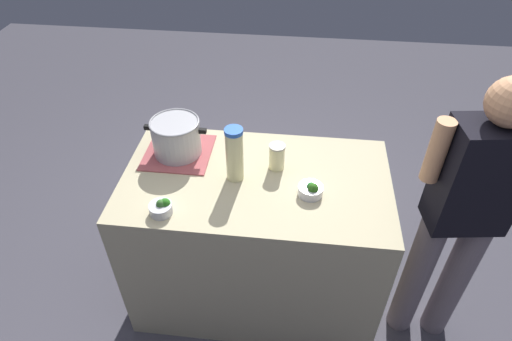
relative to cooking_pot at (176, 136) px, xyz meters
The scene contains 9 objects.
ground_plane 1.15m from the cooking_pot, 19.60° to the right, with size 8.00×8.00×0.00m, color #4D4B55.
counter_slab 0.75m from the cooking_pot, 19.60° to the right, with size 1.37×0.79×0.94m, color beige.
dish_cloth 0.11m from the cooking_pot, behind, with size 0.36×0.35×0.01m, color #B65557.
cooking_pot is the anchor object (origin of this frame).
lemonade_pitcher 0.38m from the cooking_pot, 25.78° to the right, with size 0.09×0.09×0.30m.
mason_jar 0.55m from the cooking_pot, ahead, with size 0.08×0.08×0.14m.
broccoli_bowl_front 0.46m from the cooking_pot, 85.27° to the right, with size 0.11×0.11×0.07m.
broccoli_bowl_center 0.77m from the cooking_pot, 19.06° to the right, with size 0.12×0.12×0.08m.
person_cook 1.47m from the cooking_pot, 11.99° to the right, with size 0.50×0.24×1.64m.
Camera 1 is at (0.19, -1.65, 2.40)m, focal length 30.33 mm.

